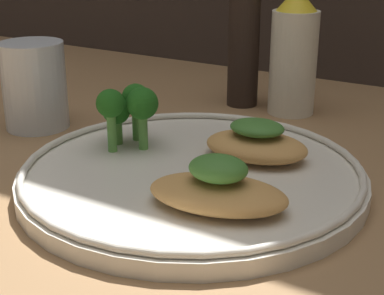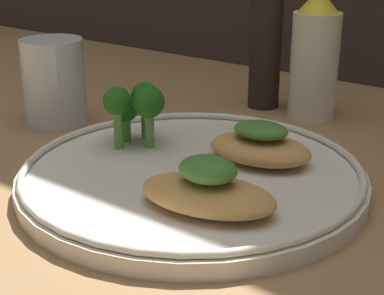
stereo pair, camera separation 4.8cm
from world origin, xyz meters
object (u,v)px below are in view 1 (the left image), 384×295
Objects in this scene: broccoli_bunch at (128,106)px; drinking_glass at (34,86)px; pepper_grinder at (244,39)px; plate at (192,174)px; sauce_bottle at (294,55)px.

broccoli_bunch is 0.68× the size of drinking_glass.
pepper_grinder is (1.03, 21.36, 2.74)cm from broccoli_bunch.
plate is 23.92cm from sauce_bottle.
broccoli_bunch is 0.44× the size of sauce_bottle.
sauce_bottle reaches higher than drinking_glass.
broccoli_bunch is 22.62cm from sauce_bottle.
plate is at bearing -73.62° from pepper_grinder.
pepper_grinder reaches higher than broccoli_bunch.
sauce_bottle is at bearing 71.16° from broccoli_bunch.
drinking_glass is (-22.01, 4.42, 3.60)cm from plate.
plate is 22.73cm from drinking_glass.
plate is 9.09cm from broccoli_bunch.
drinking_glass is at bearing 169.68° from broccoli_bunch.
broccoli_bunch is at bearing -108.84° from sauce_bottle.
drinking_glass reaches higher than plate.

